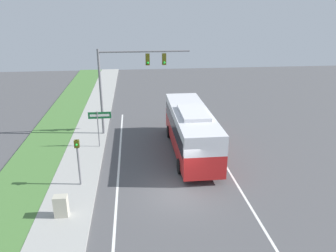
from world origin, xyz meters
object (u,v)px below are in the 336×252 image
(street_sign, at_px, (99,121))
(utility_cabinet, at_px, (61,206))
(bus, at_px, (191,128))
(signal_gantry, at_px, (127,74))
(pedestrian_signal, at_px, (78,155))

(street_sign, height_order, utility_cabinet, street_sign)
(street_sign, xyz_separation_m, utility_cabinet, (-1.24, -8.73, -1.46))
(bus, height_order, utility_cabinet, bus)
(signal_gantry, bearing_deg, street_sign, -127.67)
(signal_gantry, distance_m, utility_cabinet, 12.78)
(pedestrian_signal, bearing_deg, street_sign, 82.63)
(pedestrian_signal, relative_size, utility_cabinet, 2.63)
(bus, height_order, pedestrian_signal, bus)
(signal_gantry, bearing_deg, bus, -43.87)
(signal_gantry, height_order, pedestrian_signal, signal_gantry)
(bus, xyz_separation_m, signal_gantry, (-4.50, 4.32, 3.19))
(pedestrian_signal, xyz_separation_m, street_sign, (0.73, 5.64, 0.11))
(pedestrian_signal, xyz_separation_m, utility_cabinet, (-0.51, -3.09, -1.35))
(signal_gantry, xyz_separation_m, utility_cabinet, (-3.38, -11.51, -4.40))
(bus, distance_m, signal_gantry, 7.01)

